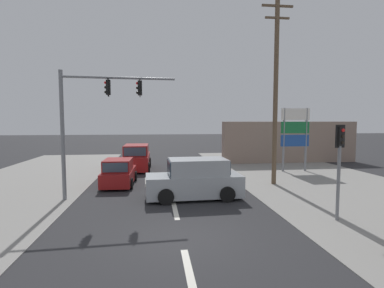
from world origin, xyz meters
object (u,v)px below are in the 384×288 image
at_px(pedestal_signal_right_kerb, 340,156).
at_px(suv_kerbside_parked, 195,180).
at_px(utility_pole_midground_right, 276,89).
at_px(traffic_signal_mast, 91,111).
at_px(shopping_plaza_sign, 295,130).
at_px(hatchback_receding_far, 119,173).
at_px(suv_crossing_left, 137,158).

xyz_separation_m(pedestal_signal_right_kerb, suv_kerbside_parked, (-4.82, 3.84, -1.53)).
height_order(utility_pole_midground_right, pedestal_signal_right_kerb, utility_pole_midground_right).
bearing_deg(suv_kerbside_parked, traffic_signal_mast, 174.05).
xyz_separation_m(shopping_plaza_sign, suv_kerbside_parked, (-8.19, -6.61, -2.10)).
distance_m(shopping_plaza_sign, suv_kerbside_parked, 10.73).
xyz_separation_m(traffic_signal_mast, hatchback_receding_far, (0.85, 2.88, -3.44)).
height_order(utility_pole_midground_right, hatchback_receding_far, utility_pole_midground_right).
bearing_deg(pedestal_signal_right_kerb, suv_crossing_left, 122.69).
xyz_separation_m(suv_crossing_left, suv_kerbside_parked, (3.26, -8.76, 0.00)).
height_order(traffic_signal_mast, shopping_plaza_sign, traffic_signal_mast).
bearing_deg(pedestal_signal_right_kerb, utility_pole_midground_right, 88.53).
bearing_deg(utility_pole_midground_right, hatchback_receding_far, 174.72).
bearing_deg(pedestal_signal_right_kerb, shopping_plaza_sign, 72.10).
relative_size(traffic_signal_mast, pedestal_signal_right_kerb, 1.69).
relative_size(traffic_signal_mast, hatchback_receding_far, 1.63).
relative_size(suv_crossing_left, suv_kerbside_parked, 0.99).
relative_size(shopping_plaza_sign, suv_crossing_left, 1.01).
distance_m(suv_kerbside_parked, hatchback_receding_far, 5.20).
bearing_deg(suv_kerbside_parked, pedestal_signal_right_kerb, -38.56).
bearing_deg(shopping_plaza_sign, hatchback_receding_far, -165.13).
relative_size(shopping_plaza_sign, hatchback_receding_far, 1.25).
height_order(shopping_plaza_sign, suv_kerbside_parked, shopping_plaza_sign).
xyz_separation_m(traffic_signal_mast, suv_kerbside_parked, (4.79, -0.50, -3.26)).
bearing_deg(traffic_signal_mast, utility_pole_midground_right, 11.88).
bearing_deg(utility_pole_midground_right, pedestal_signal_right_kerb, -91.47).
bearing_deg(shopping_plaza_sign, utility_pole_midground_right, -128.42).
bearing_deg(suv_crossing_left, pedestal_signal_right_kerb, -57.31).
xyz_separation_m(suv_crossing_left, hatchback_receding_far, (-0.68, -5.37, -0.18)).
distance_m(traffic_signal_mast, pedestal_signal_right_kerb, 10.69).
distance_m(suv_crossing_left, hatchback_receding_far, 5.42).
xyz_separation_m(traffic_signal_mast, pedestal_signal_right_kerb, (9.61, -4.34, -1.73)).
height_order(suv_crossing_left, suv_kerbside_parked, same).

